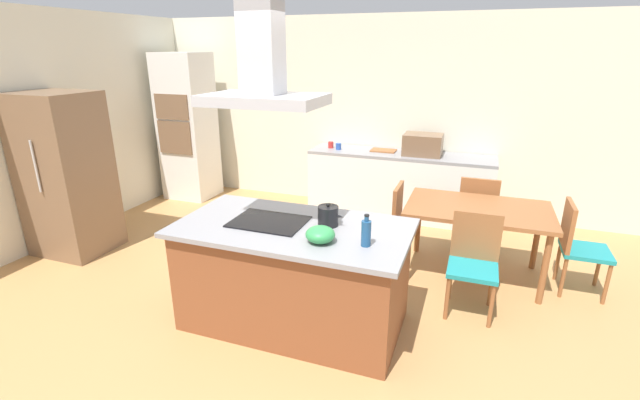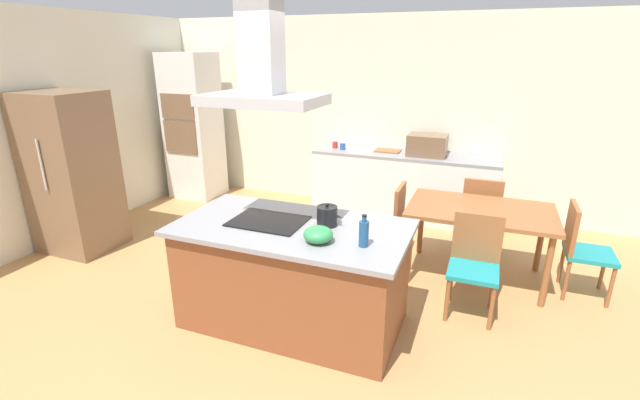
# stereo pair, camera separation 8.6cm
# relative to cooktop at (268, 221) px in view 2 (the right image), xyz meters

# --- Properties ---
(ground) EXTENTS (16.00, 16.00, 0.00)m
(ground) POSITION_rel_cooktop_xyz_m (0.21, 1.50, -0.91)
(ground) COLOR tan
(wall_back) EXTENTS (7.20, 0.10, 2.70)m
(wall_back) POSITION_rel_cooktop_xyz_m (0.21, 3.25, 0.44)
(wall_back) COLOR silver
(wall_back) RESTS_ON ground
(wall_left) EXTENTS (0.10, 8.80, 2.70)m
(wall_left) POSITION_rel_cooktop_xyz_m (-3.24, 1.00, 0.44)
(wall_left) COLOR silver
(wall_left) RESTS_ON ground
(kitchen_island) EXTENTS (1.89, 1.02, 0.90)m
(kitchen_island) POSITION_rel_cooktop_xyz_m (0.21, 0.00, -0.45)
(kitchen_island) COLOR brown
(kitchen_island) RESTS_ON ground
(cooktop) EXTENTS (0.60, 0.44, 0.01)m
(cooktop) POSITION_rel_cooktop_xyz_m (0.00, 0.00, 0.00)
(cooktop) COLOR black
(cooktop) RESTS_ON kitchen_island
(tea_kettle) EXTENTS (0.22, 0.17, 0.19)m
(tea_kettle) POSITION_rel_cooktop_xyz_m (0.48, 0.11, 0.08)
(tea_kettle) COLOR black
(tea_kettle) RESTS_ON kitchen_island
(olive_oil_bottle) EXTENTS (0.07, 0.07, 0.24)m
(olive_oil_bottle) POSITION_rel_cooktop_xyz_m (0.86, -0.17, 0.10)
(olive_oil_bottle) COLOR navy
(olive_oil_bottle) RESTS_ON kitchen_island
(mixing_bowl) EXTENTS (0.22, 0.22, 0.12)m
(mixing_bowl) POSITION_rel_cooktop_xyz_m (0.53, -0.22, 0.05)
(mixing_bowl) COLOR #33934C
(mixing_bowl) RESTS_ON kitchen_island
(back_counter) EXTENTS (2.49, 0.62, 0.90)m
(back_counter) POSITION_rel_cooktop_xyz_m (0.57, 2.88, -0.46)
(back_counter) COLOR white
(back_counter) RESTS_ON ground
(countertop_microwave) EXTENTS (0.50, 0.38, 0.28)m
(countertop_microwave) POSITION_rel_cooktop_xyz_m (0.86, 2.88, 0.13)
(countertop_microwave) COLOR brown
(countertop_microwave) RESTS_ON back_counter
(coffee_mug_red) EXTENTS (0.08, 0.08, 0.09)m
(coffee_mug_red) POSITION_rel_cooktop_xyz_m (-0.43, 2.87, 0.04)
(coffee_mug_red) COLOR red
(coffee_mug_red) RESTS_ON back_counter
(coffee_mug_blue) EXTENTS (0.08, 0.08, 0.09)m
(coffee_mug_blue) POSITION_rel_cooktop_xyz_m (-0.30, 2.81, 0.04)
(coffee_mug_blue) COLOR #2D56B2
(coffee_mug_blue) RESTS_ON back_counter
(cutting_board) EXTENTS (0.34, 0.24, 0.02)m
(cutting_board) POSITION_rel_cooktop_xyz_m (0.32, 2.93, 0.00)
(cutting_board) COLOR #995B33
(cutting_board) RESTS_ON back_counter
(wall_oven_stack) EXTENTS (0.70, 0.66, 2.20)m
(wall_oven_stack) POSITION_rel_cooktop_xyz_m (-2.69, 2.65, 0.20)
(wall_oven_stack) COLOR white
(wall_oven_stack) RESTS_ON ground
(refrigerator) EXTENTS (0.80, 0.73, 1.82)m
(refrigerator) POSITION_rel_cooktop_xyz_m (-2.77, 0.48, 0.00)
(refrigerator) COLOR brown
(refrigerator) RESTS_ON ground
(dining_table) EXTENTS (1.40, 0.90, 0.75)m
(dining_table) POSITION_rel_cooktop_xyz_m (1.63, 1.41, -0.24)
(dining_table) COLOR #995B33
(dining_table) RESTS_ON ground
(chair_facing_back_wall) EXTENTS (0.42, 0.42, 0.89)m
(chair_facing_back_wall) POSITION_rel_cooktop_xyz_m (1.63, 2.08, -0.40)
(chair_facing_back_wall) COLOR teal
(chair_facing_back_wall) RESTS_ON ground
(chair_facing_island) EXTENTS (0.42, 0.42, 0.89)m
(chair_facing_island) POSITION_rel_cooktop_xyz_m (1.63, 0.75, -0.40)
(chair_facing_island) COLOR teal
(chair_facing_island) RESTS_ON ground
(chair_at_left_end) EXTENTS (0.42, 0.42, 0.89)m
(chair_at_left_end) POSITION_rel_cooktop_xyz_m (0.71, 1.41, -0.40)
(chair_at_left_end) COLOR teal
(chair_at_left_end) RESTS_ON ground
(chair_at_right_end) EXTENTS (0.42, 0.42, 0.89)m
(chair_at_right_end) POSITION_rel_cooktop_xyz_m (2.54, 1.41, -0.40)
(chair_at_right_end) COLOR teal
(chair_at_right_end) RESTS_ON ground
(range_hood) EXTENTS (0.90, 0.55, 0.78)m
(range_hood) POSITION_rel_cooktop_xyz_m (0.00, 0.00, 1.20)
(range_hood) COLOR #ADADB2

